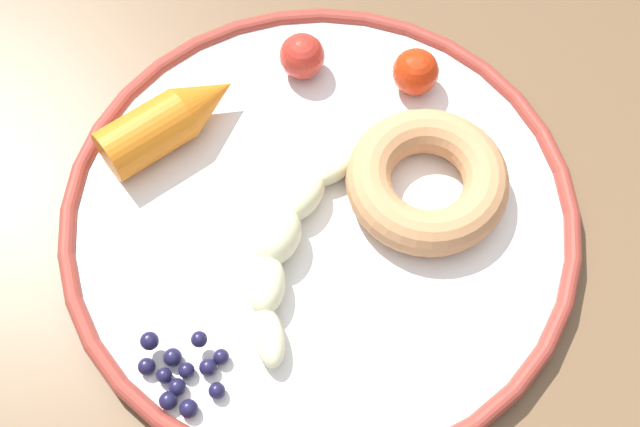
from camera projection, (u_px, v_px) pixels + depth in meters
dining_table at (338, 293)px, 0.65m from camera, size 1.27×0.84×0.70m
plate at (320, 215)px, 0.59m from camera, size 0.35×0.35×0.02m
banana at (287, 240)px, 0.56m from camera, size 0.15×0.10×0.03m
carrot_orange at (170, 120)px, 0.60m from camera, size 0.08×0.11×0.04m
donut at (427, 181)px, 0.58m from camera, size 0.15×0.15×0.03m
blueberry_pile at (181, 372)px, 0.53m from camera, size 0.06×0.06×0.02m
tomato_near at (308, 55)px, 0.62m from camera, size 0.03×0.03×0.03m
tomato_mid at (416, 72)px, 0.62m from camera, size 0.03×0.03×0.03m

